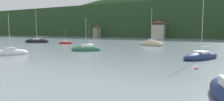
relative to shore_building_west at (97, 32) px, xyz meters
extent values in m
cube|color=#264223|center=(47.96, 33.28, 6.54)|extent=(352.00, 54.85, 19.92)
ellipsoid|color=#2D4C28|center=(41.61, 47.00, 3.55)|extent=(246.40, 38.40, 52.98)
cube|color=gray|center=(0.00, 0.00, -0.66)|extent=(3.06, 4.28, 5.51)
pyramid|color=brown|center=(0.00, 0.00, 3.09)|extent=(3.21, 4.50, 1.07)
cube|color=#BCB29E|center=(35.97, 0.13, -0.01)|extent=(5.81, 4.54, 6.81)
pyramid|color=brown|center=(35.97, 0.13, 4.87)|extent=(6.10, 4.77, 1.59)
ellipsoid|color=#CCBC8E|center=(45.96, -47.04, -2.98)|extent=(7.44, 4.44, 1.96)
cylinder|color=#B7B7BC|center=(45.96, -47.04, 2.02)|extent=(0.09, 0.09, 8.91)
cylinder|color=#ADADB2|center=(47.03, -47.46, -1.37)|extent=(2.15, 0.91, 0.08)
cube|color=silver|center=(45.96, -47.04, -2.13)|extent=(2.12, 1.78, 0.63)
ellipsoid|color=navy|center=(59.34, -68.01, -3.09)|extent=(5.69, 7.29, 1.47)
cylinder|color=#B7B7BC|center=(59.34, -68.01, 1.59)|extent=(0.08, 0.08, 8.54)
cylinder|color=#ADADB2|center=(60.00, -66.91, -1.66)|extent=(1.39, 2.24, 0.08)
cube|color=silver|center=(59.34, -68.01, -2.47)|extent=(2.44, 2.52, 0.42)
ellipsoid|color=red|center=(20.97, -52.15, -3.17)|extent=(3.67, 3.57, 1.10)
cylinder|color=#B7B7BC|center=(20.97, -52.15, -0.68)|extent=(0.05, 0.05, 4.37)
cylinder|color=#ADADB2|center=(20.45, -52.64, -2.34)|extent=(1.06, 1.01, 0.04)
cube|color=silver|center=(20.97, -52.15, -2.68)|extent=(1.42, 1.40, 0.38)
ellipsoid|color=black|center=(8.31, -51.71, -3.00)|extent=(8.61, 5.28, 1.85)
cylinder|color=#B7B7BC|center=(8.31, -51.71, 2.39)|extent=(0.10, 0.10, 9.77)
cylinder|color=#ADADB2|center=(10.00, -51.03, -1.32)|extent=(3.41, 1.44, 0.09)
cube|color=silver|center=(8.31, -51.71, -2.23)|extent=(2.45, 2.27, 0.53)
ellipsoid|color=white|center=(30.81, -77.60, -3.09)|extent=(3.97, 5.70, 1.44)
cylinder|color=#B7B7BC|center=(30.81, -77.60, 0.34)|extent=(0.07, 0.07, 6.07)
cylinder|color=#ADADB2|center=(31.29, -76.68, -1.97)|extent=(1.01, 1.87, 0.06)
cube|color=silver|center=(30.81, -77.60, -2.44)|extent=(1.63, 1.76, 0.52)
ellipsoid|color=#CCBC8E|center=(31.13, -54.50, -3.22)|extent=(1.60, 4.26, 0.88)
cylinder|color=#B7B7BC|center=(31.13, -54.50, -0.23)|extent=(0.05, 0.05, 5.49)
cylinder|color=#ADADB2|center=(31.07, -53.77, -2.32)|extent=(0.17, 1.46, 0.05)
ellipsoid|color=#2D754C|center=(38.07, -66.03, -3.10)|extent=(6.16, 4.36, 1.42)
cylinder|color=#B7B7BC|center=(38.07, -66.03, 0.23)|extent=(0.07, 0.07, 5.87)
cylinder|color=#ADADB2|center=(39.08, -65.51, -2.00)|extent=(2.05, 1.09, 0.06)
cube|color=silver|center=(38.07, -66.03, -2.41)|extent=(2.31, 2.06, 0.58)
sphere|color=red|center=(59.33, -76.32, -3.42)|extent=(0.38, 0.38, 0.38)
camera|label=1|loc=(60.86, -98.93, 0.70)|focal=31.76mm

